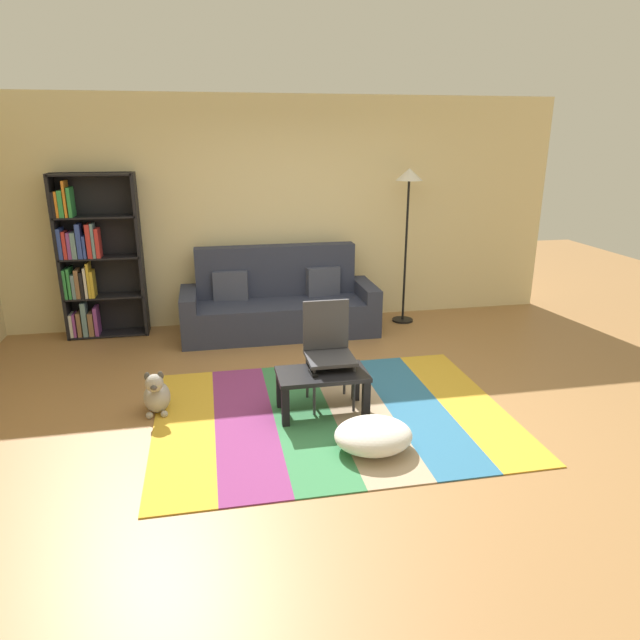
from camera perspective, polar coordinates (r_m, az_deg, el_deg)
ground_plane at (r=5.02m, az=0.99°, el=-8.51°), size 14.00×14.00×0.00m
back_wall at (r=7.06m, az=-3.39°, el=10.77°), size 6.80×0.10×2.70m
rug at (r=4.85m, az=1.22°, el=-9.47°), size 2.93×2.21×0.01m
couch at (r=6.73m, az=-4.14°, el=1.56°), size 2.26×0.80×1.00m
bookshelf at (r=6.95m, az=-22.01°, el=5.53°), size 0.90×0.28×1.86m
coffee_table at (r=4.75m, az=0.22°, el=-6.06°), size 0.75×0.42×0.36m
pouf at (r=4.32m, az=5.37°, el=-11.47°), size 0.59×0.51×0.22m
dog at (r=5.02m, az=-16.09°, el=-7.23°), size 0.22×0.35×0.40m
standing_lamp at (r=6.95m, az=8.87°, el=12.29°), size 0.32×0.32×1.88m
tv_remote at (r=4.68m, az=-0.71°, el=-5.36°), size 0.05×0.15×0.02m
folding_chair at (r=4.88m, az=0.81°, el=-2.44°), size 0.40×0.40×0.90m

